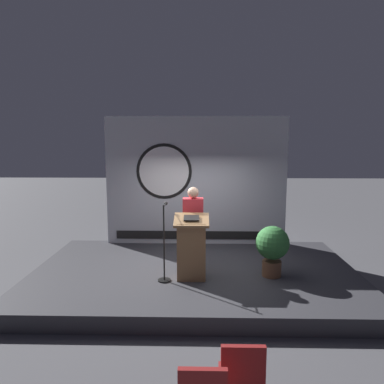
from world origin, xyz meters
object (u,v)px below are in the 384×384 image
podium (191,248)px  microphone_stand (164,253)px  potted_plant (272,246)px  audience_chair_right (241,375)px  speaker_person (193,228)px

podium → microphone_stand: bearing=-170.2°
potted_plant → audience_chair_right: (-0.93, -3.25, -0.39)m
podium → speaker_person: (0.02, 0.48, 0.27)m
speaker_person → microphone_stand: 0.84m
podium → microphone_stand: microphone_stand is taller
microphone_stand → speaker_person: bearing=47.7°
potted_plant → podium: bearing=-174.5°
microphone_stand → potted_plant: bearing=6.6°
audience_chair_right → podium: bearing=100.8°
potted_plant → audience_chair_right: potted_plant is taller
podium → audience_chair_right: (0.59, -3.10, -0.39)m
microphone_stand → audience_chair_right: 3.22m
podium → audience_chair_right: size_ratio=1.35×
speaker_person → audience_chair_right: (0.57, -3.58, -0.65)m
speaker_person → potted_plant: size_ratio=1.72×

